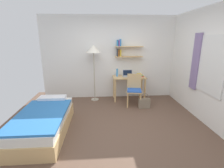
{
  "coord_description": "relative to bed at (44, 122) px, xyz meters",
  "views": [
    {
      "loc": [
        -0.37,
        -3.27,
        1.89
      ],
      "look_at": [
        -0.1,
        0.51,
        0.85
      ],
      "focal_mm": 26.38,
      "sensor_mm": 36.0,
      "label": 1
    }
  ],
  "objects": [
    {
      "name": "wall_right",
      "position": [
        3.57,
        0.13,
        1.06
      ],
      "size": [
        0.1,
        4.4,
        2.6
      ],
      "color": "white",
      "rests_on": "ground_plane"
    },
    {
      "name": "handbag",
      "position": [
        2.4,
        1.11,
        -0.09
      ],
      "size": [
        0.32,
        0.13,
        0.43
      ],
      "color": "gray",
      "rests_on": "ground_plane"
    },
    {
      "name": "desk_chair",
      "position": [
        2.14,
        1.34,
        0.27
      ],
      "size": [
        0.49,
        0.48,
        0.91
      ],
      "color": "tan",
      "rests_on": "ground_plane"
    },
    {
      "name": "laptop",
      "position": [
        2.03,
        1.86,
        0.56
      ],
      "size": [
        0.31,
        0.21,
        0.21
      ],
      "color": "#B7BABF",
      "rests_on": "desk"
    },
    {
      "name": "bed",
      "position": [
        0.0,
        0.0,
        0.0
      ],
      "size": [
        0.92,
        1.84,
        0.54
      ],
      "color": "tan",
      "rests_on": "ground_plane"
    },
    {
      "name": "desk",
      "position": [
        2.07,
        1.82,
        0.36
      ],
      "size": [
        1.01,
        0.52,
        0.75
      ],
      "color": "tan",
      "rests_on": "ground_plane"
    },
    {
      "name": "standing_lamp",
      "position": [
        0.99,
        1.84,
        1.29
      ],
      "size": [
        0.43,
        0.43,
        1.72
      ],
      "color": "#B2A893",
      "rests_on": "ground_plane"
    },
    {
      "name": "water_bottle",
      "position": [
        1.7,
        1.88,
        0.63
      ],
      "size": [
        0.06,
        0.06,
        0.24
      ],
      "primitive_type": "cylinder",
      "color": "#4C99DB",
      "rests_on": "desk"
    },
    {
      "name": "ground_plane",
      "position": [
        1.55,
        0.12,
        -0.24
      ],
      "size": [
        5.28,
        5.28,
        0.0
      ],
      "primitive_type": "plane",
      "color": "brown"
    },
    {
      "name": "book_stack",
      "position": [
        2.4,
        1.81,
        0.55
      ],
      "size": [
        0.19,
        0.24,
        0.09
      ],
      "color": "#D13D38",
      "rests_on": "desk"
    },
    {
      "name": "wall_back",
      "position": [
        1.56,
        2.14,
        1.07
      ],
      "size": [
        4.4,
        0.27,
        2.6
      ],
      "color": "white",
      "rests_on": "ground_plane"
    }
  ]
}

